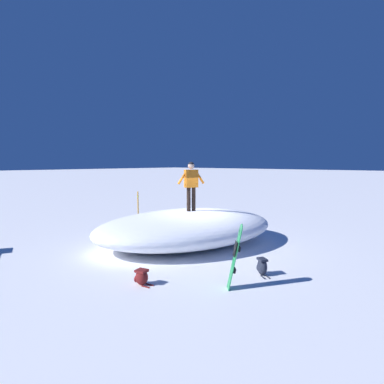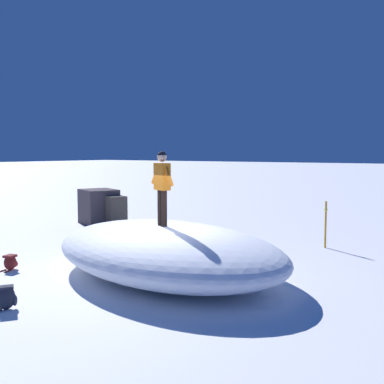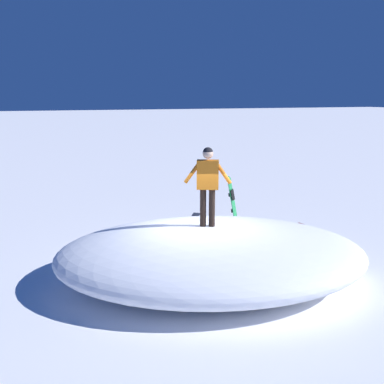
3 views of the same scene
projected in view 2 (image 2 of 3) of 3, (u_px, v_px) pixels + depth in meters
name	position (u px, v px, depth m)	size (l,w,h in m)	color
ground	(160.00, 281.00, 11.03)	(240.00, 240.00, 0.00)	white
snow_mound	(166.00, 250.00, 11.51)	(7.04, 4.50, 1.28)	white
snowboarder_standing	(162.00, 181.00, 11.19)	(1.00, 0.52, 1.80)	black
backpack_near	(6.00, 297.00, 9.06)	(0.45, 0.54, 0.47)	#1E2333
backpack_far	(10.00, 262.00, 12.10)	(0.35, 0.52, 0.40)	maroon
trail_marker_pole	(326.00, 223.00, 14.85)	(0.10, 0.10, 1.49)	orange
rock_outcrop	(103.00, 208.00, 19.70)	(2.48, 1.80, 1.47)	#524547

